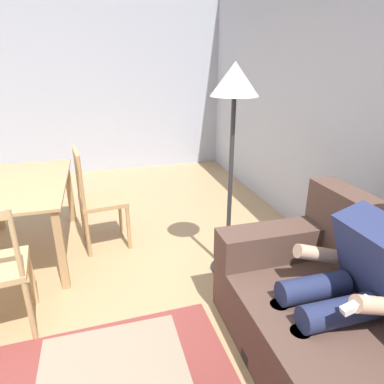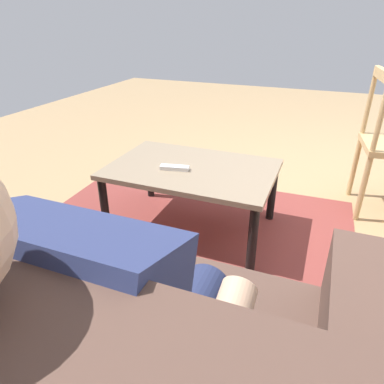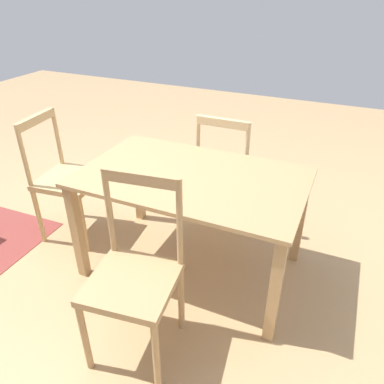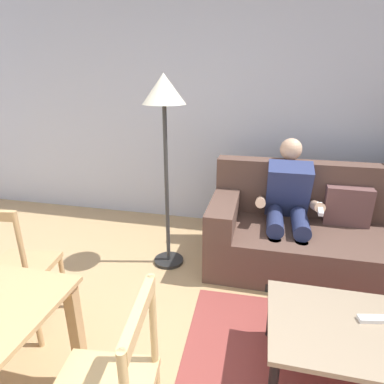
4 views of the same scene
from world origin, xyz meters
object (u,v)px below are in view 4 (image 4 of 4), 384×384
Objects in this scene: person_lounging at (288,203)px; floor_lamp at (164,108)px; tv_remote at (374,319)px; dining_chair_near_wall at (16,270)px; coffee_table at (360,336)px; couch at (322,234)px.

floor_lamp is (-1.08, -0.33, 0.87)m from person_lounging.
person_lounging is at bearing 6.29° from tv_remote.
person_lounging is 2.28m from dining_chair_near_wall.
couch is at bearing 89.97° from coffee_table.
floor_lamp is at bearing -168.89° from couch.
coffee_table is 0.13m from tv_remote.
floor_lamp is (-1.41, 1.03, 1.08)m from coffee_table.
dining_chair_near_wall is at bearing -179.70° from coffee_table.
couch reaches higher than coffee_table.
tv_remote is (0.08, -1.23, 0.11)m from couch.
dining_chair_near_wall reaches higher than tv_remote.
floor_lamp is at bearing -162.88° from person_lounging.
person_lounging is 1.42m from floor_lamp.
person_lounging is at bearing 170.50° from couch.
couch is 1.30m from coffee_table.
tv_remote is (0.41, -1.28, -0.15)m from person_lounging.
couch is 1.19× the size of floor_lamp.
person_lounging reaches higher than coffee_table.
dining_chair_near_wall is (-2.15, -1.31, 0.15)m from couch.
person_lounging is 0.66× the size of floor_lamp.
floor_lamp is (-1.41, -0.28, 1.12)m from couch.
tv_remote is at bearing 43.41° from coffee_table.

